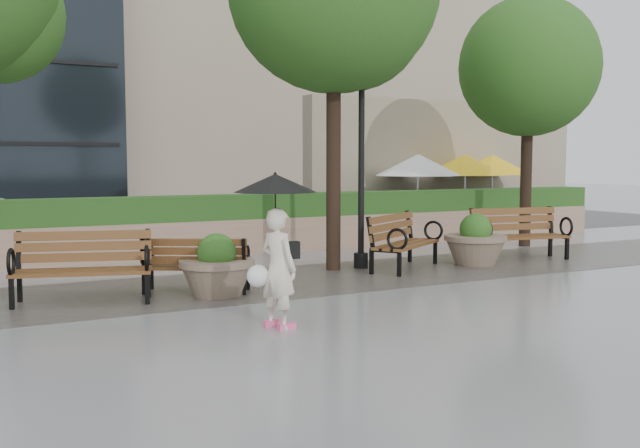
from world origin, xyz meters
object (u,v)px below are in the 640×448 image
planter_right (475,245)px  bench_3 (405,253)px  bench_4 (520,245)px  bench_2 (197,276)px  planter_left (217,272)px  pedestrian (277,235)px  bench_1 (83,283)px  lamppost (361,178)px

planter_right → bench_3: bearing=171.2°
bench_3 → bench_4: (2.91, -0.11, 0.01)m
bench_2 → planter_left: 0.48m
bench_3 → planter_left: 4.31m
bench_2 → pedestrian: bearing=122.2°
bench_2 → pedestrian: (0.12, -2.80, 0.91)m
planter_left → bench_1: bearing=169.1°
pedestrian → lamppost: bearing=-62.5°
bench_2 → planter_left: size_ratio=1.50×
lamppost → bench_2: bearing=-164.4°
pedestrian → planter_left: bearing=-20.9°
bench_1 → lamppost: size_ratio=0.52×
bench_2 → pedestrian: size_ratio=0.91×
planter_right → pedestrian: 6.65m
pedestrian → bench_3: bearing=-71.6°
planter_left → planter_right: bearing=6.8°
planter_left → planter_right: (5.78, 0.69, 0.03)m
bench_1 → bench_4: bench_4 is taller
bench_1 → bench_3: size_ratio=1.00×
bench_1 → planter_left: bearing=5.6°
bench_4 → lamppost: lamppost is taller
bench_3 → pedestrian: pedestrian is taller
bench_2 → bench_3: 4.43m
bench_3 → pedestrian: size_ratio=1.08×
lamppost → planter_right: bearing=-18.9°
bench_2 → planter_left: planter_left is taller
bench_1 → bench_4: 9.08m
planter_left → lamppost: (3.53, 1.46, 1.39)m
bench_2 → bench_4: bearing=-147.2°
lamppost → pedestrian: lamppost is taller
bench_3 → planter_left: bearing=159.9°
bench_3 → bench_2: bearing=154.0°
lamppost → pedestrian: 5.29m
bench_1 → bench_3: 6.19m
planter_left → pedestrian: pedestrian is taller
bench_1 → planter_right: same height
bench_2 → lamppost: bearing=-134.7°
bench_2 → bench_4: 7.31m
pedestrian → bench_4: bearing=-85.3°
bench_4 → lamppost: size_ratio=0.54×
bench_2 → bench_3: size_ratio=0.85×
bench_1 → lamppost: bearing=27.7°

